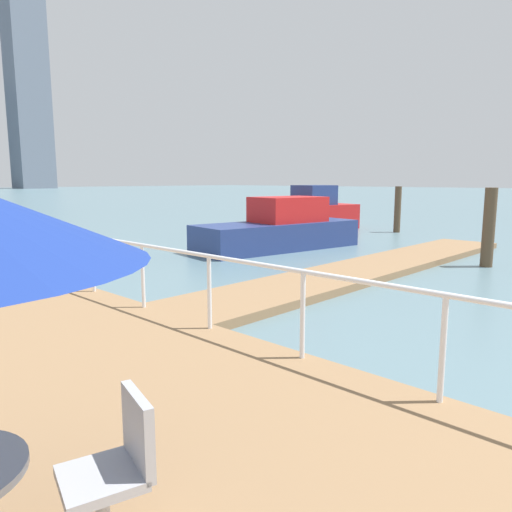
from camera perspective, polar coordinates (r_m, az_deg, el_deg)
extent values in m
plane|color=slate|center=(18.80, -22.41, 0.68)|extent=(300.00, 300.00, 0.00)
cube|color=#93704C|center=(13.53, 13.08, -1.50)|extent=(14.96, 2.00, 0.18)
cylinder|color=white|center=(4.95, 21.26, -10.28)|extent=(0.06, 0.06, 1.05)
cylinder|color=white|center=(5.75, 5.55, -7.01)|extent=(0.06, 0.06, 1.05)
cylinder|color=white|center=(6.87, -5.55, -4.34)|extent=(0.06, 0.06, 1.05)
cylinder|color=white|center=(8.19, -13.26, -2.37)|extent=(0.06, 0.06, 1.05)
cylinder|color=white|center=(9.61, -18.74, -0.93)|extent=(0.06, 0.06, 1.05)
cylinder|color=white|center=(11.11, -22.78, 0.13)|extent=(0.06, 0.06, 1.05)
cylinder|color=white|center=(12.65, -25.85, 0.93)|extent=(0.06, 0.06, 1.05)
cylinder|color=white|center=(5.63, 5.63, -1.86)|extent=(0.06, 23.46, 0.06)
cylinder|color=brown|center=(15.42, 25.87, 3.05)|extent=(0.34, 0.34, 2.29)
cylinder|color=brown|center=(24.10, 16.43, 5.31)|extent=(0.31, 0.31, 2.20)
cube|color=red|center=(24.50, 6.23, 4.58)|extent=(5.50, 3.11, 1.26)
cube|color=navy|center=(24.66, 6.88, 7.19)|extent=(2.01, 2.00, 0.98)
cube|color=navy|center=(17.56, 2.57, 2.42)|extent=(6.58, 3.10, 0.98)
cube|color=red|center=(17.79, 3.81, 5.55)|extent=(2.81, 2.08, 0.91)
cube|color=#B7B7BC|center=(3.10, -17.89, -23.76)|extent=(0.54, 0.54, 0.06)
cube|color=#B7B7BC|center=(3.03, -13.82, -19.45)|extent=(0.18, 0.44, 0.45)
cube|color=slate|center=(159.26, -25.60, 20.33)|extent=(10.74, 7.70, 72.02)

